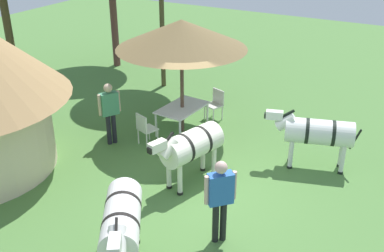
{
  "coord_description": "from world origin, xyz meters",
  "views": [
    {
      "loc": [
        -7.94,
        -4.23,
        5.82
      ],
      "look_at": [
        0.75,
        0.58,
        1.0
      ],
      "focal_mm": 43.12,
      "sensor_mm": 36.0,
      "label": 1
    }
  ],
  "objects": [
    {
      "name": "zebra_by_umbrella",
      "position": [
        -3.06,
        -0.18,
        1.02
      ],
      "size": [
        1.99,
        1.46,
        1.56
      ],
      "rotation": [
        0.0,
        0.0,
        2.14
      ],
      "color": "silver",
      "rests_on": "ground_plane"
    },
    {
      "name": "patio_chair_west_end",
      "position": [
        0.95,
        2.1,
        0.52
      ],
      "size": [
        0.54,
        0.56,
        0.9
      ],
      "rotation": [
        0.0,
        0.0,
        -1.92
      ],
      "color": "silver",
      "rests_on": "ground_plane"
    },
    {
      "name": "ground_plane",
      "position": [
        0.0,
        0.0,
        0.0
      ],
      "size": [
        36.0,
        36.0,
        0.0
      ],
      "primitive_type": "plane",
      "color": "#4C793A"
    },
    {
      "name": "guest_beside_umbrella",
      "position": [
        0.61,
        2.95,
        1.02
      ],
      "size": [
        0.54,
        0.41,
        1.7
      ],
      "rotation": [
        0.0,
        0.0,
        2.62
      ],
      "color": "black",
      "rests_on": "ground_plane"
    },
    {
      "name": "standing_watcher",
      "position": [
        -1.57,
        -1.29,
        1.04
      ],
      "size": [
        0.49,
        0.48,
        1.73
      ],
      "rotation": [
        0.0,
        0.0,
        -0.76
      ],
      "color": "black",
      "rests_on": "ground_plane"
    },
    {
      "name": "patio_dining_table",
      "position": [
        2.15,
        1.67,
        0.66
      ],
      "size": [
        1.56,
        1.04,
        0.74
      ],
      "rotation": [
        0.0,
        0.0,
        -0.08
      ],
      "color": "silver",
      "rests_on": "ground_plane"
    },
    {
      "name": "zebra_nearest_camera",
      "position": [
        -0.08,
        0.17,
        0.96
      ],
      "size": [
        2.07,
        1.03,
        1.49
      ],
      "rotation": [
        0.0,
        0.0,
        1.29
      ],
      "color": "silver",
      "rests_on": "ground_plane"
    },
    {
      "name": "shade_umbrella",
      "position": [
        2.15,
        1.67,
        2.78
      ],
      "size": [
        3.45,
        3.45,
        3.16
      ],
      "color": "brown",
      "rests_on": "ground_plane"
    },
    {
      "name": "zebra_toward_hut",
      "position": [
        1.98,
        -2.1,
        0.94
      ],
      "size": [
        1.03,
        2.19,
        1.48
      ],
      "rotation": [
        0.0,
        0.0,
        0.29
      ],
      "color": "silver",
      "rests_on": "ground_plane"
    },
    {
      "name": "patio_chair_near_hut",
      "position": [
        3.36,
        1.22,
        0.52
      ],
      "size": [
        0.55,
        0.56,
        0.9
      ],
      "rotation": [
        0.0,
        0.0,
        1.22
      ],
      "color": "silver",
      "rests_on": "ground_plane"
    }
  ]
}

